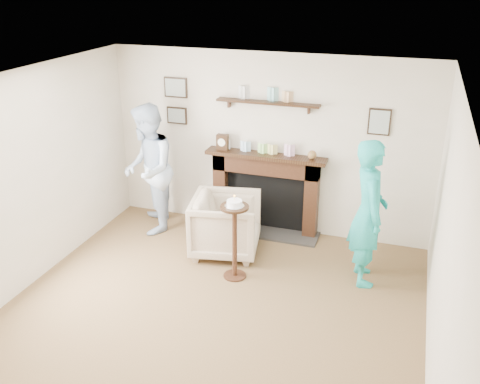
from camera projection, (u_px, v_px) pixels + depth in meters
name	position (u px, v px, depth m)	size (l,w,h in m)	color
ground	(202.00, 326.00, 5.64)	(5.00, 5.00, 0.00)	brown
room_shell	(222.00, 161.00, 5.61)	(4.54, 5.02, 2.52)	beige
armchair	(226.00, 251.00, 7.12)	(0.84, 0.87, 0.79)	tan
man	(153.00, 228.00, 7.75)	(0.89, 0.69, 1.83)	silver
woman	(362.00, 278.00, 6.50)	(0.64, 0.42, 1.76)	teal
pedestal_table	(235.00, 228.00, 6.29)	(0.34, 0.34, 1.08)	black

